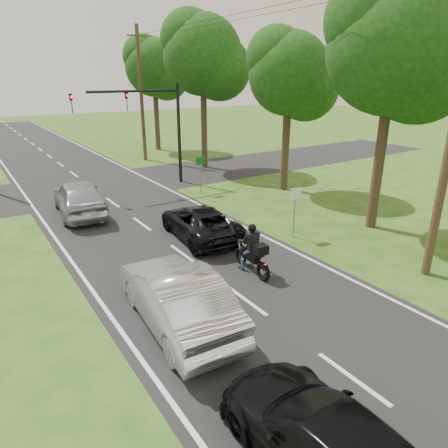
{
  "coord_description": "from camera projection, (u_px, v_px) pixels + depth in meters",
  "views": [
    {
      "loc": [
        -6.39,
        -8.38,
        6.36
      ],
      "look_at": [
        1.2,
        3.0,
        1.3
      ],
      "focal_mm": 32.0,
      "sensor_mm": 36.0,
      "label": 1
    }
  ],
  "objects": [
    {
      "name": "silver_sedan",
      "position": [
        177.0,
        297.0,
        10.64
      ],
      "size": [
        2.15,
        5.17,
        1.66
      ],
      "primitive_type": "imported",
      "rotation": [
        0.0,
        0.0,
        3.06
      ],
      "color": "#BCBCC1",
      "rests_on": "road"
    },
    {
      "name": "utility_pole_far",
      "position": [
        141.0,
        94.0,
        30.7
      ],
      "size": [
        1.6,
        0.28,
        10.0
      ],
      "color": "#4F3824",
      "rests_on": "ground"
    },
    {
      "name": "motorcycle_rider",
      "position": [
        253.0,
        254.0,
        13.54
      ],
      "size": [
        0.6,
        2.08,
        1.79
      ],
      "rotation": [
        0.0,
        0.0,
        -0.08
      ],
      "color": "black",
      "rests_on": "ground"
    },
    {
      "name": "sign_green",
      "position": [
        200.0,
        166.0,
        22.63
      ],
      "size": [
        0.55,
        0.07,
        2.12
      ],
      "color": "slate",
      "rests_on": "ground"
    },
    {
      "name": "cross_road",
      "position": [
        91.0,
        187.0,
        24.55
      ],
      "size": [
        60.0,
        7.0,
        0.01
      ],
      "primitive_type": "cube",
      "color": "black",
      "rests_on": "ground"
    },
    {
      "name": "tree_row_c",
      "position": [
        295.0,
        79.0,
        21.85
      ],
      "size": [
        4.8,
        4.65,
        8.76
      ],
      "color": "#332316",
      "rests_on": "ground"
    },
    {
      "name": "sign_white",
      "position": [
        295.0,
        201.0,
        16.28
      ],
      "size": [
        0.55,
        0.07,
        2.12
      ],
      "color": "slate",
      "rests_on": "ground"
    },
    {
      "name": "ground",
      "position": [
        246.0,
        300.0,
        12.07
      ],
      "size": [
        140.0,
        140.0,
        0.0
      ],
      "primitive_type": "plane",
      "color": "#254914",
      "rests_on": "ground"
    },
    {
      "name": "road",
      "position": [
        126.0,
        212.0,
        19.87
      ],
      "size": [
        8.0,
        100.0,
        0.01
      ],
      "primitive_type": "cube",
      "color": "black",
      "rests_on": "ground"
    },
    {
      "name": "silver_suv",
      "position": [
        79.0,
        197.0,
        19.32
      ],
      "size": [
        2.52,
        5.25,
        1.73
      ],
      "primitive_type": "imported",
      "rotation": [
        0.0,
        0.0,
        3.05
      ],
      "color": "#A5A7AD",
      "rests_on": "road"
    },
    {
      "name": "tree_row_d",
      "position": [
        209.0,
        60.0,
        27.3
      ],
      "size": [
        5.76,
        5.58,
        10.45
      ],
      "color": "#332316",
      "rests_on": "ground"
    },
    {
      "name": "dark_suv",
      "position": [
        200.0,
        222.0,
        16.62
      ],
      "size": [
        2.64,
        4.9,
        1.31
      ],
      "primitive_type": "imported",
      "rotation": [
        0.0,
        0.0,
        3.04
      ],
      "color": "black",
      "rests_on": "road"
    },
    {
      "name": "traffic_signal",
      "position": [
        150.0,
        117.0,
        23.29
      ],
      "size": [
        6.38,
        0.44,
        6.0
      ],
      "color": "black",
      "rests_on": "ground"
    },
    {
      "name": "dark_car_behind",
      "position": [
        332.0,
        448.0,
        6.47
      ],
      "size": [
        2.1,
        4.86,
        1.39
      ],
      "primitive_type": "imported",
      "rotation": [
        0.0,
        0.0,
        3.11
      ],
      "color": "black",
      "rests_on": "road"
    },
    {
      "name": "tree_row_b",
      "position": [
        403.0,
        56.0,
        15.55
      ],
      "size": [
        5.6,
        5.43,
        10.06
      ],
      "color": "#332316",
      "rests_on": "ground"
    },
    {
      "name": "tree_row_e",
      "position": [
        158.0,
        71.0,
        34.74
      ],
      "size": [
        5.28,
        5.12,
        9.61
      ],
      "color": "#332316",
      "rests_on": "ground"
    }
  ]
}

